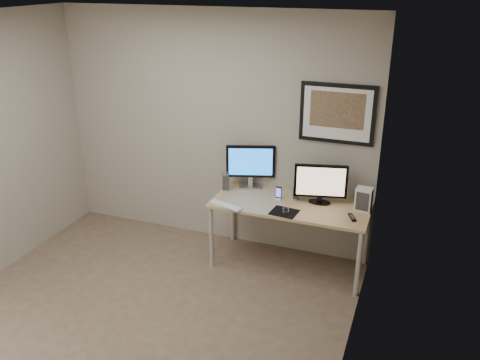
# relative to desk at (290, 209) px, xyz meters

# --- Properties ---
(floor) EXTENTS (3.60, 3.60, 0.00)m
(floor) POSITION_rel_desk_xyz_m (-1.00, -1.35, -0.66)
(floor) COLOR brown
(floor) RESTS_ON ground
(room) EXTENTS (3.60, 3.60, 3.60)m
(room) POSITION_rel_desk_xyz_m (-1.00, -0.90, 0.98)
(room) COLOR white
(room) RESTS_ON ground
(desk) EXTENTS (1.60, 0.70, 0.73)m
(desk) POSITION_rel_desk_xyz_m (0.00, 0.00, 0.00)
(desk) COLOR #A77F50
(desk) RESTS_ON floor
(framed_art) EXTENTS (0.75, 0.04, 0.60)m
(framed_art) POSITION_rel_desk_xyz_m (0.35, 0.33, 0.96)
(framed_art) COLOR black
(framed_art) RESTS_ON room
(monitor_large) EXTENTS (0.51, 0.24, 0.48)m
(monitor_large) POSITION_rel_desk_xyz_m (-0.53, 0.25, 0.33)
(monitor_large) COLOR #ABABB0
(monitor_large) RESTS_ON desk
(monitor_tv) EXTENTS (0.53, 0.17, 0.42)m
(monitor_tv) POSITION_rel_desk_xyz_m (0.27, 0.11, 0.29)
(monitor_tv) COLOR black
(monitor_tv) RESTS_ON desk
(speaker_left) EXTENTS (0.10, 0.10, 0.20)m
(speaker_left) POSITION_rel_desk_xyz_m (-0.75, 0.09, 0.17)
(speaker_left) COLOR #ABABB0
(speaker_left) RESTS_ON desk
(speaker_right) EXTENTS (0.08, 0.08, 0.17)m
(speaker_right) POSITION_rel_desk_xyz_m (0.02, 0.12, 0.15)
(speaker_right) COLOR #ABABB0
(speaker_right) RESTS_ON desk
(phone_dock) EXTENTS (0.07, 0.07, 0.14)m
(phone_dock) POSITION_rel_desk_xyz_m (-0.15, 0.05, 0.14)
(phone_dock) COLOR black
(phone_dock) RESTS_ON desk
(keyboard) EXTENTS (0.39, 0.21, 0.01)m
(keyboard) POSITION_rel_desk_xyz_m (-0.60, -0.29, 0.07)
(keyboard) COLOR #BDBDC2
(keyboard) RESTS_ON desk
(mousepad) EXTENTS (0.28, 0.25, 0.00)m
(mousepad) POSITION_rel_desk_xyz_m (-0.00, -0.23, 0.07)
(mousepad) COLOR black
(mousepad) RESTS_ON desk
(mouse) EXTENTS (0.08, 0.11, 0.03)m
(mouse) POSITION_rel_desk_xyz_m (0.01, -0.21, 0.09)
(mouse) COLOR black
(mouse) RESTS_ON mousepad
(remote) EXTENTS (0.10, 0.16, 0.02)m
(remote) POSITION_rel_desk_xyz_m (0.64, -0.12, 0.08)
(remote) COLOR black
(remote) RESTS_ON desk
(fan_unit) EXTENTS (0.17, 0.13, 0.24)m
(fan_unit) POSITION_rel_desk_xyz_m (0.71, 0.09, 0.19)
(fan_unit) COLOR silver
(fan_unit) RESTS_ON desk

